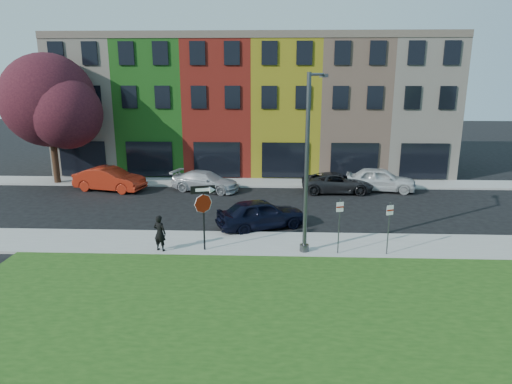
{
  "coord_description": "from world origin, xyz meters",
  "views": [
    {
      "loc": [
        -0.79,
        -16.66,
        7.71
      ],
      "look_at": [
        -1.63,
        4.0,
        2.27
      ],
      "focal_mm": 32.0,
      "sensor_mm": 36.0,
      "label": 1
    }
  ],
  "objects_px": {
    "stop_sign": "(203,204)",
    "street_lamp": "(308,164)",
    "man": "(160,233)",
    "sedan_near": "(261,214)"
  },
  "relations": [
    {
      "from": "man",
      "to": "street_lamp",
      "type": "relative_size",
      "value": 0.21
    },
    {
      "from": "man",
      "to": "street_lamp",
      "type": "xyz_separation_m",
      "value": [
        6.39,
        0.38,
        3.03
      ]
    },
    {
      "from": "stop_sign",
      "to": "street_lamp",
      "type": "xyz_separation_m",
      "value": [
        4.47,
        0.22,
        1.75
      ]
    },
    {
      "from": "street_lamp",
      "to": "stop_sign",
      "type": "bearing_deg",
      "value": -155.32
    },
    {
      "from": "man",
      "to": "street_lamp",
      "type": "distance_m",
      "value": 7.08
    },
    {
      "from": "man",
      "to": "sedan_near",
      "type": "xyz_separation_m",
      "value": [
        4.32,
        3.49,
        -0.16
      ]
    },
    {
      "from": "stop_sign",
      "to": "man",
      "type": "height_order",
      "value": "stop_sign"
    },
    {
      "from": "sedan_near",
      "to": "street_lamp",
      "type": "height_order",
      "value": "street_lamp"
    },
    {
      "from": "sedan_near",
      "to": "man",
      "type": "bearing_deg",
      "value": 105.03
    },
    {
      "from": "stop_sign",
      "to": "man",
      "type": "xyz_separation_m",
      "value": [
        -1.92,
        -0.16,
        -1.27
      ]
    }
  ]
}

